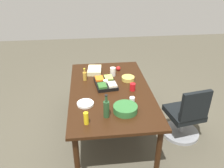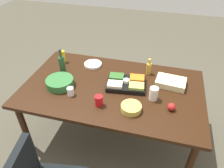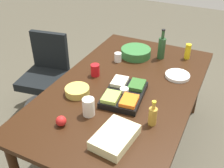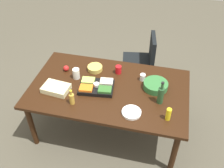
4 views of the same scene
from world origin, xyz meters
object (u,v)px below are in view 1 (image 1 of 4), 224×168
(veggie_tray, at_px, (106,83))
(sheet_cake, at_px, (95,70))
(wine_bottle, at_px, (106,109))
(dressing_bottle, at_px, (85,76))
(apple_red, at_px, (118,68))
(paper_cup, at_px, (132,100))
(salad_bowl, at_px, (125,109))
(paper_plate_stack, at_px, (85,104))
(chip_bowl, at_px, (128,78))
(office_chair, at_px, (185,118))
(red_solo_cup, at_px, (133,87))
(conference_table, at_px, (110,94))
(mustard_bottle, at_px, (86,118))
(mayo_jar, at_px, (113,72))

(veggie_tray, bearing_deg, sheet_cake, -163.01)
(wine_bottle, bearing_deg, dressing_bottle, -165.94)
(dressing_bottle, relative_size, sheet_cake, 0.62)
(apple_red, height_order, paper_cup, paper_cup)
(veggie_tray, bearing_deg, salad_bowl, 14.48)
(veggie_tray, distance_m, sheet_cake, 0.50)
(paper_plate_stack, distance_m, dressing_bottle, 0.71)
(paper_plate_stack, bearing_deg, chip_bowl, 132.69)
(wine_bottle, xyz_separation_m, chip_bowl, (-0.91, 0.42, -0.09))
(office_chair, bearing_deg, wine_bottle, -72.44)
(office_chair, distance_m, dressing_bottle, 1.66)
(red_solo_cup, height_order, sheet_cake, red_solo_cup)
(veggie_tray, xyz_separation_m, dressing_bottle, (-0.21, -0.31, 0.04))
(veggie_tray, distance_m, chip_bowl, 0.39)
(sheet_cake, bearing_deg, salad_bowl, 15.49)
(red_solo_cup, height_order, chip_bowl, red_solo_cup)
(office_chair, bearing_deg, chip_bowl, -123.92)
(conference_table, relative_size, wine_bottle, 6.40)
(paper_plate_stack, xyz_separation_m, paper_cup, (0.04, 0.61, 0.03))
(mustard_bottle, distance_m, paper_cup, 0.71)
(office_chair, height_order, dressing_bottle, dressing_bottle)
(office_chair, bearing_deg, mustard_bottle, -71.28)
(mayo_jar, xyz_separation_m, chip_bowl, (0.19, 0.22, -0.04))
(office_chair, bearing_deg, mayo_jar, -125.48)
(paper_plate_stack, relative_size, apple_red, 2.89)
(office_chair, height_order, mustard_bottle, mustard_bottle)
(red_solo_cup, bearing_deg, apple_red, -170.84)
(apple_red, distance_m, red_solo_cup, 0.71)
(sheet_cake, bearing_deg, dressing_bottle, -31.31)
(salad_bowl, bearing_deg, mustard_bottle, -68.97)
(paper_plate_stack, relative_size, paper_cup, 2.44)
(paper_plate_stack, bearing_deg, salad_bowl, 66.45)
(chip_bowl, bearing_deg, conference_table, -48.91)
(paper_plate_stack, relative_size, mustard_bottle, 1.42)
(paper_plate_stack, bearing_deg, paper_cup, 86.73)
(chip_bowl, bearing_deg, office_chair, 56.08)
(paper_plate_stack, distance_m, chip_bowl, 0.92)
(conference_table, height_order, dressing_bottle, dressing_bottle)
(chip_bowl, bearing_deg, wine_bottle, -24.91)
(wine_bottle, xyz_separation_m, paper_cup, (-0.26, 0.36, -0.07))
(office_chair, xyz_separation_m, veggie_tray, (-0.40, -1.15, 0.45))
(red_solo_cup, xyz_separation_m, salad_bowl, (0.51, -0.19, -0.01))
(wine_bottle, height_order, red_solo_cup, wine_bottle)
(mustard_bottle, height_order, chip_bowl, mustard_bottle)
(sheet_cake, bearing_deg, mayo_jar, 61.01)
(office_chair, distance_m, paper_plate_stack, 1.53)
(red_solo_cup, bearing_deg, mustard_bottle, -43.96)
(conference_table, bearing_deg, veggie_tray, -158.29)
(salad_bowl, relative_size, chip_bowl, 1.51)
(apple_red, bearing_deg, paper_cup, 2.26)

